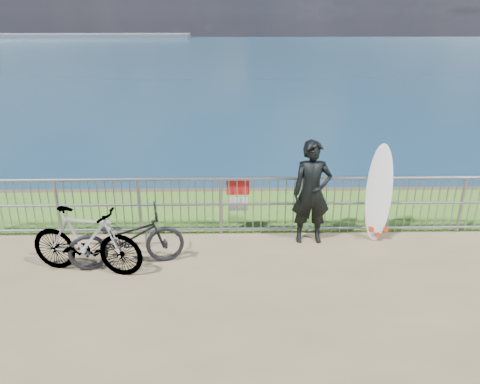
{
  "coord_description": "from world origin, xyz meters",
  "views": [
    {
      "loc": [
        -0.3,
        -6.38,
        3.94
      ],
      "look_at": [
        -0.15,
        1.2,
        1.0
      ],
      "focal_mm": 35.0,
      "sensor_mm": 36.0,
      "label": 1
    }
  ],
  "objects_px": {
    "surfer": "(312,193)",
    "bicycle_far": "(86,241)",
    "bicycle_near": "(126,238)",
    "surfboard": "(379,196)"
  },
  "relations": [
    {
      "from": "surfer",
      "to": "bicycle_near",
      "type": "relative_size",
      "value": 1.01
    },
    {
      "from": "surfer",
      "to": "bicycle_far",
      "type": "distance_m",
      "value": 3.88
    },
    {
      "from": "surfer",
      "to": "surfboard",
      "type": "distance_m",
      "value": 1.25
    },
    {
      "from": "bicycle_near",
      "to": "bicycle_far",
      "type": "distance_m",
      "value": 0.63
    },
    {
      "from": "bicycle_far",
      "to": "bicycle_near",
      "type": "bearing_deg",
      "value": -58.75
    },
    {
      "from": "surfer",
      "to": "bicycle_near",
      "type": "xyz_separation_m",
      "value": [
        -3.13,
        -0.83,
        -0.45
      ]
    },
    {
      "from": "surfer",
      "to": "surfboard",
      "type": "height_order",
      "value": "surfer"
    },
    {
      "from": "surfboard",
      "to": "bicycle_near",
      "type": "relative_size",
      "value": 0.95
    },
    {
      "from": "surfer",
      "to": "bicycle_far",
      "type": "height_order",
      "value": "surfer"
    },
    {
      "from": "surfboard",
      "to": "bicycle_near",
      "type": "xyz_separation_m",
      "value": [
        -4.37,
        -0.94,
        -0.33
      ]
    }
  ]
}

